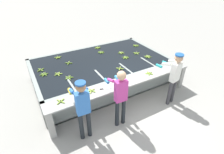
# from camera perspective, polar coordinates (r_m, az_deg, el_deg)

# --- Properties ---
(ground_plane) EXTENTS (80.00, 80.00, 0.00)m
(ground_plane) POSITION_cam_1_polar(r_m,az_deg,el_deg) (5.65, 5.41, -10.32)
(ground_plane) COLOR #A3A099
(ground_plane) RESTS_ON ground
(wash_tank) EXTENTS (4.85, 2.95, 0.88)m
(wash_tank) POSITION_cam_1_polar(r_m,az_deg,el_deg) (6.73, -3.60, 2.02)
(wash_tank) COLOR gray
(wash_tank) RESTS_ON ground
(work_ledge) EXTENTS (4.85, 0.45, 0.88)m
(work_ledge) POSITION_cam_1_polar(r_m,az_deg,el_deg) (5.39, 4.40, -3.91)
(work_ledge) COLOR #9E9E99
(work_ledge) RESTS_ON ground
(worker_0) EXTENTS (0.44, 0.73, 1.72)m
(worker_0) POSITION_cam_1_polar(r_m,az_deg,el_deg) (4.21, -9.60, -9.10)
(worker_0) COLOR #1E2328
(worker_0) RESTS_ON ground
(worker_1) EXTENTS (0.42, 0.72, 1.73)m
(worker_1) POSITION_cam_1_polar(r_m,az_deg,el_deg) (4.51, 2.70, -5.51)
(worker_1) COLOR #1E2328
(worker_1) RESTS_ON ground
(worker_2) EXTENTS (0.48, 0.75, 1.74)m
(worker_2) POSITION_cam_1_polar(r_m,az_deg,el_deg) (5.58, 19.66, 0.82)
(worker_2) COLOR #38383D
(worker_2) RESTS_ON ground
(banana_bunch_floating_0) EXTENTS (0.25, 0.25, 0.08)m
(banana_bunch_floating_0) POSITION_cam_1_polar(r_m,az_deg,el_deg) (6.48, -13.97, 4.49)
(banana_bunch_floating_0) COLOR #75A333
(banana_bunch_floating_0) RESTS_ON wash_tank
(banana_bunch_floating_1) EXTENTS (0.27, 0.27, 0.08)m
(banana_bunch_floating_1) POSITION_cam_1_polar(r_m,az_deg,el_deg) (6.32, -22.27, 2.20)
(banana_bunch_floating_1) COLOR #7FAD33
(banana_bunch_floating_1) RESTS_ON wash_tank
(banana_bunch_floating_2) EXTENTS (0.28, 0.27, 0.08)m
(banana_bunch_floating_2) POSITION_cam_1_polar(r_m,az_deg,el_deg) (5.88, -17.15, 0.97)
(banana_bunch_floating_2) COLOR #9EC642
(banana_bunch_floating_2) RESTS_ON wash_tank
(banana_bunch_floating_3) EXTENTS (0.28, 0.27, 0.08)m
(banana_bunch_floating_3) POSITION_cam_1_polar(r_m,az_deg,el_deg) (7.13, 8.00, 7.76)
(banana_bunch_floating_3) COLOR #93BC3D
(banana_bunch_floating_3) RESTS_ON wash_tank
(banana_bunch_floating_4) EXTENTS (0.28, 0.26, 0.08)m
(banana_bunch_floating_4) POSITION_cam_1_polar(r_m,az_deg,el_deg) (6.01, -21.33, 0.84)
(banana_bunch_floating_4) COLOR #75A333
(banana_bunch_floating_4) RESTS_ON wash_tank
(banana_bunch_floating_5) EXTENTS (0.28, 0.27, 0.08)m
(banana_bunch_floating_5) POSITION_cam_1_polar(r_m,az_deg,el_deg) (7.88, 7.82, 10.15)
(banana_bunch_floating_5) COLOR #8CB738
(banana_bunch_floating_5) RESTS_ON wash_tank
(banana_bunch_floating_6) EXTENTS (0.28, 0.28, 0.08)m
(banana_bunch_floating_6) POSITION_cam_1_polar(r_m,az_deg,el_deg) (6.71, 4.47, 6.37)
(banana_bunch_floating_6) COLOR #7FAD33
(banana_bunch_floating_6) RESTS_ON wash_tank
(banana_bunch_floating_7) EXTENTS (0.28, 0.27, 0.08)m
(banana_bunch_floating_7) POSITION_cam_1_polar(r_m,az_deg,el_deg) (7.10, 3.03, 7.91)
(banana_bunch_floating_7) COLOR #9EC642
(banana_bunch_floating_7) RESTS_ON wash_tank
(banana_bunch_floating_8) EXTENTS (0.28, 0.27, 0.08)m
(banana_bunch_floating_8) POSITION_cam_1_polar(r_m,az_deg,el_deg) (7.61, -4.66, 9.55)
(banana_bunch_floating_8) COLOR #93BC3D
(banana_bunch_floating_8) RESTS_ON wash_tank
(banana_bunch_floating_9) EXTENTS (0.28, 0.26, 0.08)m
(banana_bunch_floating_9) POSITION_cam_1_polar(r_m,az_deg,el_deg) (5.59, -13.86, -0.19)
(banana_bunch_floating_9) COLOR #75A333
(banana_bunch_floating_9) RESTS_ON wash_tank
(banana_bunch_floating_10) EXTENTS (0.28, 0.28, 0.08)m
(banana_bunch_floating_10) POSITION_cam_1_polar(r_m,az_deg,el_deg) (7.15, -3.56, 8.08)
(banana_bunch_floating_10) COLOR #75A333
(banana_bunch_floating_10) RESTS_ON wash_tank
(banana_bunch_floating_11) EXTENTS (0.28, 0.27, 0.08)m
(banana_bunch_floating_11) POSITION_cam_1_polar(r_m,az_deg,el_deg) (7.01, -17.26, 6.14)
(banana_bunch_floating_11) COLOR #9EC642
(banana_bunch_floating_11) RESTS_ON wash_tank
(banana_bunch_floating_12) EXTENTS (0.28, 0.28, 0.08)m
(banana_bunch_floating_12) POSITION_cam_1_polar(r_m,az_deg,el_deg) (6.90, 11.64, 6.54)
(banana_bunch_floating_12) COLOR #93BC3D
(banana_bunch_floating_12) RESTS_ON wash_tank
(banana_bunch_floating_13) EXTENTS (0.23, 0.23, 0.08)m
(banana_bunch_floating_13) POSITION_cam_1_polar(r_m,az_deg,el_deg) (5.93, 2.60, 2.82)
(banana_bunch_floating_13) COLOR #93BC3D
(banana_bunch_floating_13) RESTS_ON wash_tank
(banana_bunch_ledge_0) EXTENTS (0.28, 0.27, 0.08)m
(banana_bunch_ledge_0) POSITION_cam_1_polar(r_m,az_deg,el_deg) (5.76, 12.06, 1.18)
(banana_bunch_ledge_0) COLOR #93BC3D
(banana_bunch_ledge_0) RESTS_ON work_ledge
(banana_bunch_ledge_1) EXTENTS (0.28, 0.27, 0.08)m
(banana_bunch_ledge_1) POSITION_cam_1_polar(r_m,az_deg,el_deg) (4.88, -6.81, -4.47)
(banana_bunch_ledge_1) COLOR #9EC642
(banana_bunch_ledge_1) RESTS_ON work_ledge
(banana_bunch_ledge_2) EXTENTS (0.26, 0.26, 0.08)m
(banana_bunch_ledge_2) POSITION_cam_1_polar(r_m,az_deg,el_deg) (4.68, -16.43, -7.61)
(banana_bunch_ledge_2) COLOR #9EC642
(banana_bunch_ledge_2) RESTS_ON work_ledge
(knife_0) EXTENTS (0.19, 0.32, 0.02)m
(knife_0) POSITION_cam_1_polar(r_m,az_deg,el_deg) (6.49, 20.04, 3.42)
(knife_0) COLOR silver
(knife_0) RESTS_ON work_ledge
(knife_1) EXTENTS (0.34, 0.15, 0.02)m
(knife_1) POSITION_cam_1_polar(r_m,az_deg,el_deg) (4.94, -2.59, -3.88)
(knife_1) COLOR silver
(knife_1) RESTS_ON work_ledge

